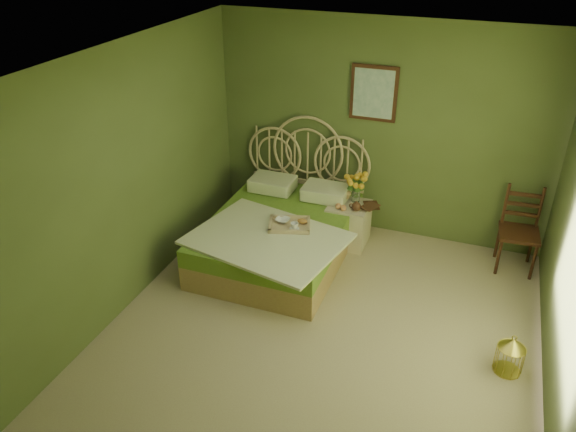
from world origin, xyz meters
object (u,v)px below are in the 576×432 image
at_px(bed, 280,232).
at_px(nightstand, 349,217).
at_px(birdcage, 510,356).
at_px(chair, 521,224).

relative_size(bed, nightstand, 2.36).
distance_m(nightstand, birdcage, 2.51).
bearing_deg(birdcage, bed, 157.43).
xyz_separation_m(bed, birdcage, (2.57, -1.07, -0.13)).
bearing_deg(chair, birdcage, -93.67).
relative_size(nightstand, birdcage, 2.63).
bearing_deg(nightstand, birdcage, -40.47).
height_order(bed, chair, bed).
relative_size(bed, birdcage, 6.20).
distance_m(bed, birdcage, 2.79).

